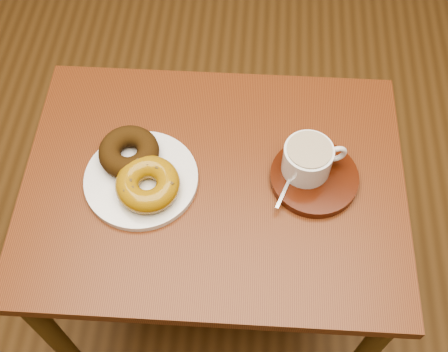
# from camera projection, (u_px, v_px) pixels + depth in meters

# --- Properties ---
(cafe_table) EXTENTS (0.74, 0.56, 0.69)m
(cafe_table) POSITION_uv_depth(u_px,v_px,m) (214.00, 208.00, 1.17)
(cafe_table) COLOR #602E14
(cafe_table) RESTS_ON ground
(donut_plate) EXTENTS (0.25, 0.25, 0.01)m
(donut_plate) POSITION_uv_depth(u_px,v_px,m) (141.00, 179.00, 1.07)
(donut_plate) COLOR silver
(donut_plate) RESTS_ON cafe_table
(donut_cinnamon) EXTENTS (0.15, 0.15, 0.04)m
(donut_cinnamon) POSITION_uv_depth(u_px,v_px,m) (129.00, 152.00, 1.07)
(donut_cinnamon) COLOR #331F0A
(donut_cinnamon) RESTS_ON donut_plate
(donut_caramel) EXTENTS (0.16, 0.16, 0.04)m
(donut_caramel) POSITION_uv_depth(u_px,v_px,m) (148.00, 184.00, 1.03)
(donut_caramel) COLOR #9B7010
(donut_caramel) RESTS_ON donut_plate
(saucer) EXTENTS (0.18, 0.18, 0.02)m
(saucer) POSITION_uv_depth(u_px,v_px,m) (314.00, 178.00, 1.07)
(saucer) COLOR #391307
(saucer) RESTS_ON cafe_table
(coffee_cup) EXTENTS (0.12, 0.09, 0.07)m
(coffee_cup) POSITION_uv_depth(u_px,v_px,m) (308.00, 159.00, 1.04)
(coffee_cup) COLOR silver
(coffee_cup) RESTS_ON saucer
(teaspoon) EXTENTS (0.05, 0.10, 0.01)m
(teaspoon) POSITION_uv_depth(u_px,v_px,m) (292.00, 173.00, 1.06)
(teaspoon) COLOR silver
(teaspoon) RESTS_ON saucer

